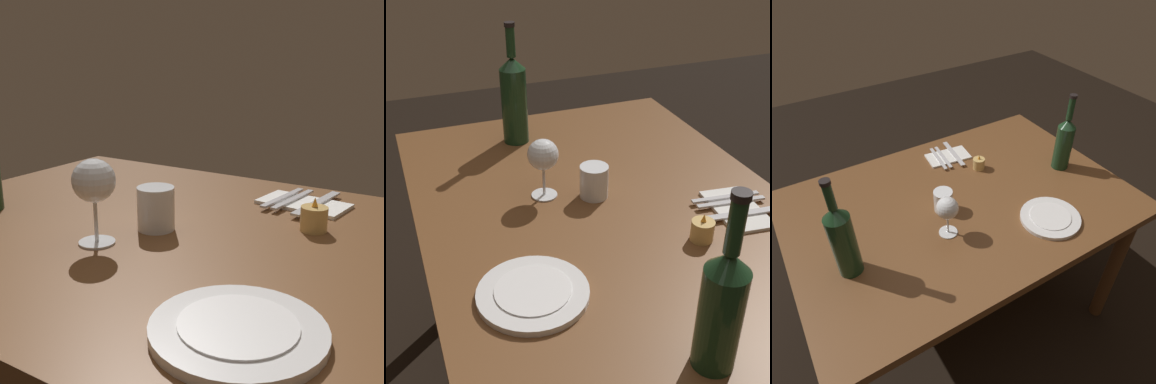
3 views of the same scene
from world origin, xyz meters
The scene contains 9 objects.
dining_table centered at (0.00, 0.00, 0.65)m, with size 1.30×0.90×0.74m.
wine_glass_left centered at (-0.13, -0.13, 0.85)m, with size 0.08×0.08×0.16m.
water_tumbler centered at (-0.08, -0.01, 0.78)m, with size 0.07×0.07×0.08m.
votive_candle centered at (0.18, 0.14, 0.76)m, with size 0.05×0.05×0.07m.
dinner_plate centered at (0.23, -0.26, 0.75)m, with size 0.22×0.22×0.02m.
folded_napkin centered at (0.11, 0.29, 0.74)m, with size 0.20×0.13×0.01m.
fork_inner centered at (0.08, 0.29, 0.75)m, with size 0.03×0.18×0.00m.
fork_outer centered at (0.06, 0.29, 0.75)m, with size 0.03×0.18×0.00m.
table_knife centered at (0.14, 0.29, 0.75)m, with size 0.04×0.21×0.00m.
Camera 1 is at (0.47, -0.75, 1.08)m, focal length 47.25 mm.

